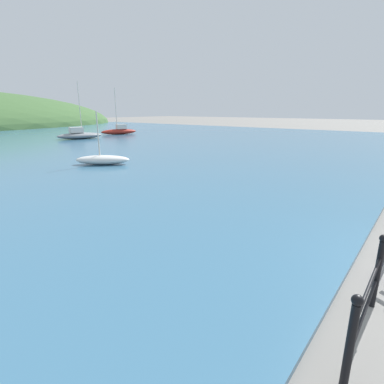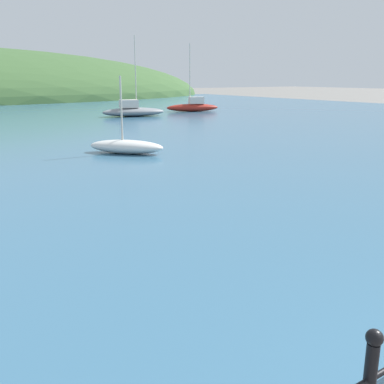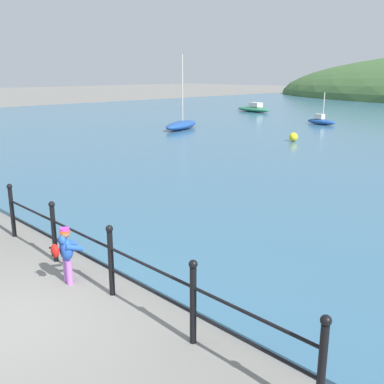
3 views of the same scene
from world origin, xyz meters
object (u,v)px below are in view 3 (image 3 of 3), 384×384
Objects in this scene: child_in_coat at (65,250)px; boat_green_fishing at (321,121)px; boat_red_dinghy at (254,109)px; mooring_buoy at (293,137)px; boat_far_left at (181,125)px.

boat_green_fishing is at bearing 110.70° from child_in_coat.
boat_red_dinghy is at bearing 153.53° from boat_green_fishing.
child_in_coat reaches higher than mooring_buoy.
mooring_buoy is (2.98, -7.86, -0.01)m from boat_green_fishing.
boat_far_left is at bearing -174.84° from mooring_buoy.
child_in_coat is at bearing -69.35° from mooring_buoy.
boat_red_dinghy is at bearing 122.74° from child_in_coat.
child_in_coat is at bearing -57.26° from boat_red_dinghy.
boat_green_fishing is 10.53m from boat_red_dinghy.
boat_red_dinghy reaches higher than mooring_buoy.
boat_red_dinghy is 17.66m from mooring_buoy.
mooring_buoy is (7.69, 0.69, -0.05)m from boat_far_left.
boat_far_left reaches higher than boat_green_fishing.
child_in_coat is at bearing -69.30° from boat_green_fishing.
boat_far_left reaches higher than boat_red_dinghy.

